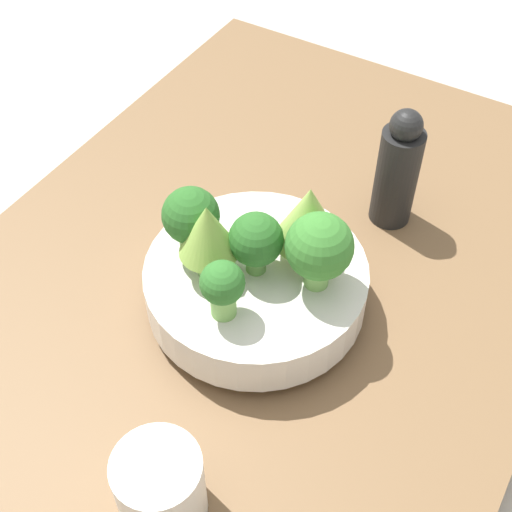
# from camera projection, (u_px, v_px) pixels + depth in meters

# --- Properties ---
(ground_plane) EXTENTS (6.00, 6.00, 0.00)m
(ground_plane) POSITION_uv_depth(u_px,v_px,m) (225.00, 334.00, 0.80)
(ground_plane) COLOR #ADA89E
(table) EXTENTS (1.08, 0.65, 0.03)m
(table) POSITION_uv_depth(u_px,v_px,m) (225.00, 326.00, 0.79)
(table) COLOR brown
(table) RESTS_ON ground_plane
(bowl) EXTENTS (0.24, 0.24, 0.06)m
(bowl) POSITION_uv_depth(u_px,v_px,m) (256.00, 285.00, 0.76)
(bowl) COLOR silver
(bowl) RESTS_ON table
(romanesco_piece_far) EXTENTS (0.07, 0.07, 0.09)m
(romanesco_piece_far) POSITION_uv_depth(u_px,v_px,m) (309.00, 216.00, 0.72)
(romanesco_piece_far) COLOR #609347
(romanesco_piece_far) RESTS_ON bowl
(broccoli_floret_front) EXTENTS (0.06, 0.06, 0.08)m
(broccoli_floret_front) POSITION_uv_depth(u_px,v_px,m) (191.00, 218.00, 0.73)
(broccoli_floret_front) COLOR #7AB256
(broccoli_floret_front) RESTS_ON bowl
(romanesco_piece_near) EXTENTS (0.06, 0.06, 0.09)m
(romanesco_piece_near) POSITION_uv_depth(u_px,v_px,m) (208.00, 233.00, 0.70)
(romanesco_piece_near) COLOR #609347
(romanesco_piece_near) RESTS_ON bowl
(broccoli_floret_back) EXTENTS (0.07, 0.07, 0.09)m
(broccoli_floret_back) POSITION_uv_depth(u_px,v_px,m) (319.00, 248.00, 0.69)
(broccoli_floret_back) COLOR #7AB256
(broccoli_floret_back) RESTS_ON bowl
(broccoli_floret_right) EXTENTS (0.04, 0.04, 0.07)m
(broccoli_floret_right) POSITION_uv_depth(u_px,v_px,m) (222.00, 287.00, 0.68)
(broccoli_floret_right) COLOR #7AB256
(broccoli_floret_right) RESTS_ON bowl
(broccoli_floret_center) EXTENTS (0.06, 0.06, 0.07)m
(broccoli_floret_center) POSITION_uv_depth(u_px,v_px,m) (256.00, 241.00, 0.71)
(broccoli_floret_center) COLOR #609347
(broccoli_floret_center) RESTS_ON bowl
(cup) EXTENTS (0.08, 0.08, 0.08)m
(cup) POSITION_uv_depth(u_px,v_px,m) (160.00, 487.00, 0.61)
(cup) COLOR silver
(cup) RESTS_ON table
(pepper_mill) EXTENTS (0.05, 0.05, 0.16)m
(pepper_mill) POSITION_uv_depth(u_px,v_px,m) (398.00, 170.00, 0.83)
(pepper_mill) COLOR black
(pepper_mill) RESTS_ON table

